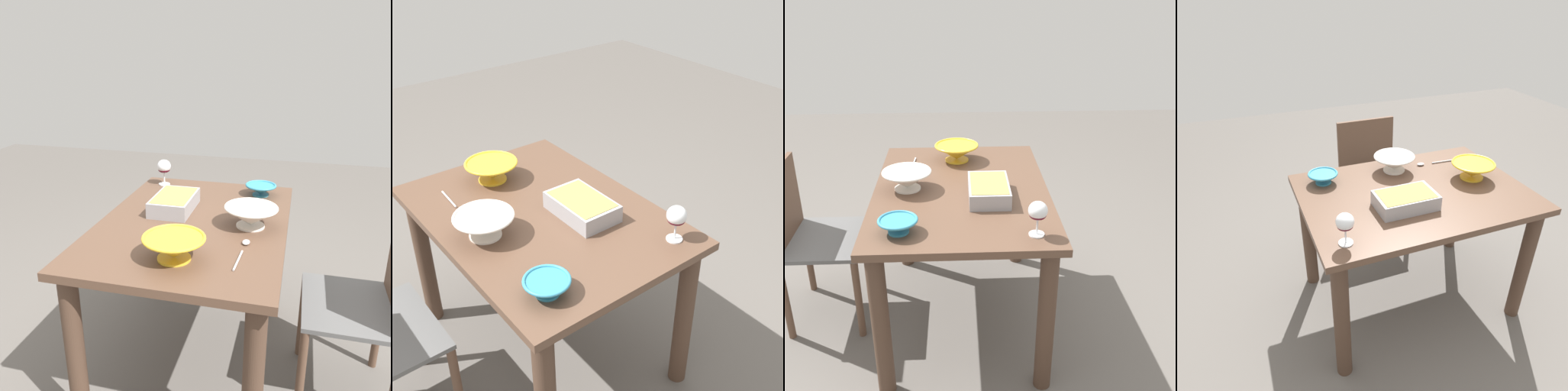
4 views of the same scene
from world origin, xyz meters
The scene contains 8 objects.
ground_plane centered at (0.00, 0.00, 0.00)m, with size 8.00×8.00×0.00m, color #5B5651.
dining_table centered at (0.00, 0.00, 0.60)m, with size 1.16×0.82×0.75m.
wine_glass centered at (0.46, 0.29, 0.84)m, with size 0.08×0.08×0.15m.
casserole_dish centered at (0.11, 0.13, 0.79)m, with size 0.29×0.18×0.07m.
mixing_bowl centered at (-0.37, -0.02, 0.80)m, with size 0.24×0.24×0.09m.
small_bowl centered at (0.00, -0.25, 0.80)m, with size 0.23×0.23×0.09m.
serving_bowl centered at (0.42, -0.25, 0.78)m, with size 0.16×0.16×0.06m.
serving_spoon centered at (-0.23, -0.26, 0.75)m, with size 0.25×0.03×0.01m.
Camera 2 is at (1.52, -0.95, 1.90)m, focal length 48.12 mm.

